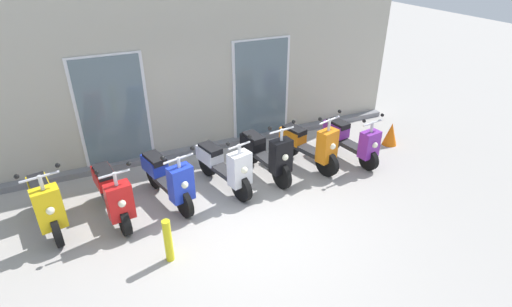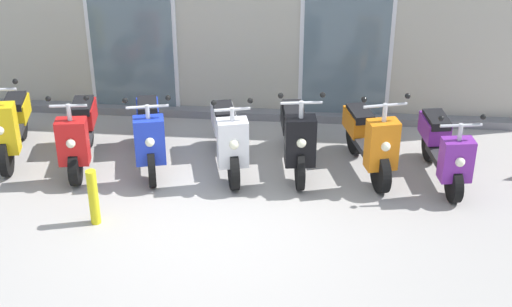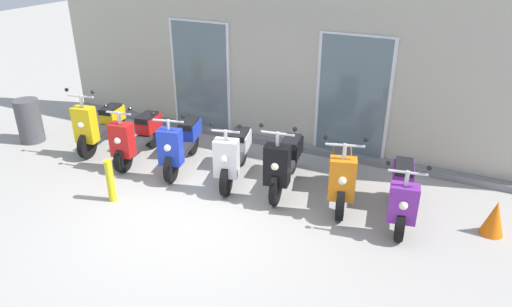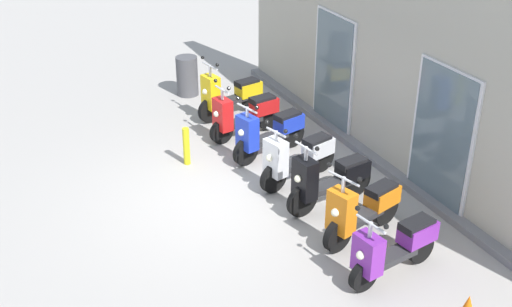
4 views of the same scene
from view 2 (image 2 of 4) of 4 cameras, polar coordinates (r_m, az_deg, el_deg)
name	(u,v)px [view 2 (image 2 of 4)]	position (r m, az deg, el deg)	size (l,w,h in m)	color
ground_plane	(212,220)	(9.06, -3.34, -5.01)	(40.00, 40.00, 0.00)	#A8A39E
storefront_facade	(239,5)	(11.16, -1.32, 11.14)	(9.88, 0.50, 3.50)	#B2AD9E
scooter_yellow	(10,125)	(10.72, -18.00, 2.06)	(0.66, 1.56, 1.33)	black
scooter_red	(79,133)	(10.28, -13.16, 1.48)	(0.59, 1.53, 1.22)	black
scooter_blue	(149,133)	(10.08, -8.04, 1.57)	(0.73, 1.61, 1.22)	black
scooter_white	(228,136)	(9.93, -2.12, 1.29)	(0.70, 1.60, 1.22)	black
scooter_black	(296,135)	(9.92, 3.05, 1.40)	(0.60, 1.64, 1.30)	black
scooter_orange	(369,140)	(9.93, 8.53, 1.04)	(0.76, 1.54, 1.30)	black
scooter_purple	(444,148)	(9.94, 13.95, 0.37)	(0.63, 1.51, 1.15)	black
curb_bollard	(93,197)	(9.01, -12.14, -3.23)	(0.12, 0.12, 0.70)	yellow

